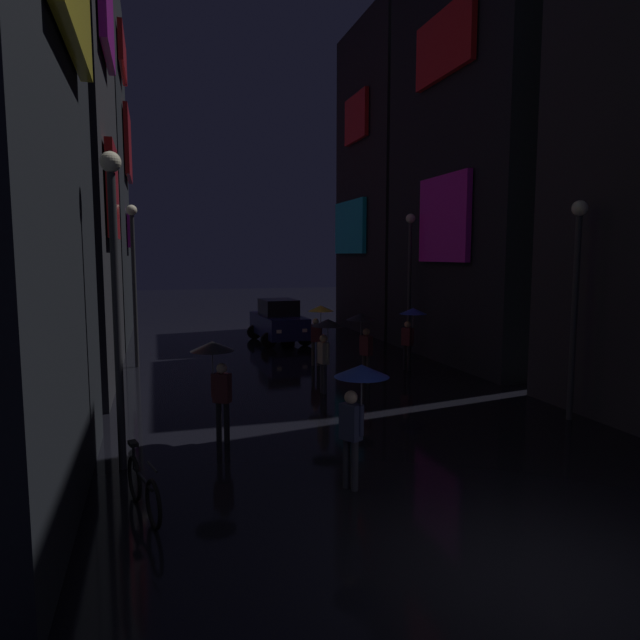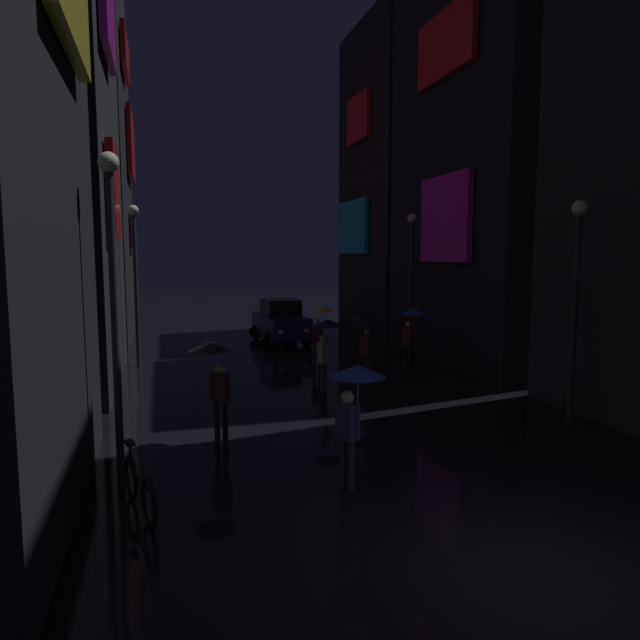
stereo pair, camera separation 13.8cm
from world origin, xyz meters
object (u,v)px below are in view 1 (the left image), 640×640
(streetlamp_left_near, at_px, (115,275))
(streetlamp_right_far, at_px, (410,268))
(bicycle_parked_at_storefront, at_px, (143,488))
(pedestrian_midstreet_left_blue, at_px, (411,321))
(streetlamp_right_near, at_px, (576,283))
(pedestrian_foreground_right_black, at_px, (363,328))
(pedestrian_near_crossing_black, at_px, (215,363))
(pedestrian_foreground_left_black, at_px, (326,335))
(car_distant, at_px, (279,322))
(pedestrian_far_right_yellow, at_px, (319,318))
(pedestrian_midstreet_centre_blue, at_px, (358,392))
(streetlamp_left_far, at_px, (134,267))

(streetlamp_left_near, bearing_deg, streetlamp_right_far, 42.88)
(bicycle_parked_at_storefront, distance_m, streetlamp_right_far, 15.12)
(streetlamp_left_near, height_order, streetlamp_right_far, streetlamp_left_near)
(pedestrian_midstreet_left_blue, xyz_separation_m, streetlamp_right_far, (1.15, 2.64, 1.73))
(pedestrian_midstreet_left_blue, relative_size, streetlamp_right_near, 0.42)
(pedestrian_foreground_right_black, distance_m, pedestrian_near_crossing_black, 6.56)
(pedestrian_near_crossing_black, height_order, streetlamp_left_near, streetlamp_left_near)
(pedestrian_foreground_left_black, height_order, car_distant, pedestrian_foreground_left_black)
(streetlamp_left_near, relative_size, streetlamp_right_far, 1.04)
(pedestrian_far_right_yellow, height_order, bicycle_parked_at_storefront, pedestrian_far_right_yellow)
(streetlamp_left_near, bearing_deg, car_distant, 67.14)
(pedestrian_foreground_right_black, relative_size, streetlamp_left_near, 0.38)
(pedestrian_far_right_yellow, relative_size, pedestrian_foreground_right_black, 1.00)
(pedestrian_midstreet_centre_blue, bearing_deg, bicycle_parked_at_storefront, 178.12)
(pedestrian_foreground_left_black, xyz_separation_m, bicycle_parked_at_storefront, (-4.79, -6.30, -1.28))
(pedestrian_midstreet_left_blue, relative_size, streetlamp_left_far, 0.38)
(pedestrian_far_right_yellow, height_order, pedestrian_foreground_left_black, same)
(pedestrian_midstreet_left_blue, relative_size, pedestrian_foreground_right_black, 1.00)
(streetlamp_left_far, bearing_deg, pedestrian_midstreet_centre_blue, -72.52)
(pedestrian_far_right_yellow, relative_size, pedestrian_midstreet_left_blue, 1.00)
(pedestrian_foreground_right_black, xyz_separation_m, streetlamp_left_far, (-6.67, 4.46, 1.80))
(pedestrian_midstreet_left_blue, height_order, bicycle_parked_at_storefront, pedestrian_midstreet_left_blue)
(bicycle_parked_at_storefront, height_order, car_distant, car_distant)
(pedestrian_near_crossing_black, distance_m, streetlamp_right_near, 8.36)
(pedestrian_near_crossing_black, distance_m, car_distant, 13.64)
(pedestrian_far_right_yellow, bearing_deg, pedestrian_near_crossing_black, -120.54)
(car_distant, bearing_deg, streetlamp_left_near, -112.86)
(bicycle_parked_at_storefront, relative_size, streetlamp_right_near, 0.35)
(bicycle_parked_at_storefront, bearing_deg, pedestrian_midstreet_centre_blue, -1.88)
(streetlamp_left_far, bearing_deg, streetlamp_right_far, -3.38)
(pedestrian_midstreet_left_blue, relative_size, bicycle_parked_at_storefront, 1.20)
(car_distant, relative_size, streetlamp_right_near, 0.83)
(pedestrian_near_crossing_black, bearing_deg, bicycle_parked_at_storefront, -115.15)
(streetlamp_left_far, bearing_deg, pedestrian_foreground_left_black, -47.07)
(pedestrian_near_crossing_black, xyz_separation_m, streetlamp_right_near, (8.19, -0.66, 1.56))
(pedestrian_midstreet_centre_blue, distance_m, bicycle_parked_at_storefront, 3.61)
(car_distant, xyz_separation_m, streetlamp_right_near, (4.09, -13.65, 2.30))
(streetlamp_left_near, bearing_deg, streetlamp_left_far, 90.00)
(pedestrian_midstreet_centre_blue, xyz_separation_m, pedestrian_foreground_left_black, (1.41, 6.41, 0.00))
(pedestrian_midstreet_centre_blue, height_order, streetlamp_right_near, streetlamp_right_near)
(streetlamp_left_far, bearing_deg, pedestrian_near_crossing_black, -78.47)
(streetlamp_right_near, bearing_deg, pedestrian_foreground_left_black, 140.64)
(pedestrian_midstreet_centre_blue, bearing_deg, pedestrian_near_crossing_black, 122.22)
(streetlamp_right_far, bearing_deg, car_distant, 130.96)
(pedestrian_midstreet_left_blue, height_order, pedestrian_foreground_right_black, same)
(pedestrian_near_crossing_black, xyz_separation_m, streetlamp_left_far, (-1.81, 8.86, 1.80))
(pedestrian_midstreet_centre_blue, xyz_separation_m, streetlamp_right_far, (6.23, 11.39, 1.73))
(pedestrian_foreground_left_black, xyz_separation_m, pedestrian_foreground_right_black, (1.48, 1.11, 0.00))
(pedestrian_far_right_yellow, distance_m, pedestrian_midstreet_left_blue, 3.21)
(bicycle_parked_at_storefront, bearing_deg, pedestrian_midstreet_left_blue, 45.62)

